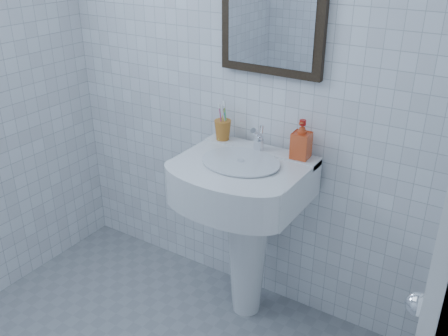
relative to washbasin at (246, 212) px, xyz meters
The scene contains 8 objects.
wall_back 0.69m from the washbasin, 121.17° to the left, with size 2.20×0.02×2.50m, color silver.
wall_right 1.53m from the washbasin, 45.47° to the right, with size 0.02×2.40×2.50m, color silver.
washbasin is the anchor object (origin of this frame).
faucet 0.36m from the washbasin, 90.00° to the left, with size 0.05×0.11×0.13m.
toothbrush_cup 0.42m from the washbasin, 148.99° to the left, with size 0.08×0.08×0.10m, color #B96B23, non-canonical shape.
soap_dispenser 0.45m from the washbasin, 33.19° to the left, with size 0.08×0.08×0.18m, color red.
wall_mirror 0.97m from the washbasin, 90.00° to the left, with size 0.50×0.04×0.62m.
hand_towel 0.99m from the washbasin, 17.56° to the right, with size 0.03×0.16×0.38m, color beige.
Camera 1 is at (1.16, -0.82, 1.83)m, focal length 40.00 mm.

